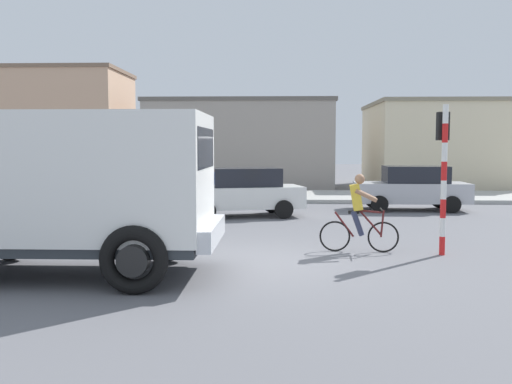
{
  "coord_description": "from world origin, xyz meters",
  "views": [
    {
      "loc": [
        0.3,
        -11.45,
        2.34
      ],
      "look_at": [
        -0.24,
        2.5,
        1.2
      ],
      "focal_mm": 40.09,
      "sensor_mm": 36.0,
      "label": 1
    }
  ],
  "objects": [
    {
      "name": "ground_plane",
      "position": [
        0.0,
        0.0,
        0.0
      ],
      "size": [
        120.0,
        120.0,
        0.0
      ],
      "primitive_type": "plane",
      "color": "slate"
    },
    {
      "name": "building_mid_block",
      "position": [
        -1.75,
        20.09,
        2.4
      ],
      "size": [
        10.08,
        5.4,
        4.8
      ],
      "color": "#9E9389",
      "rests_on": "ground"
    },
    {
      "name": "car_far_side",
      "position": [
        -0.88,
        7.25,
        0.82
      ],
      "size": [
        4.29,
        2.6,
        1.6
      ],
      "color": "white",
      "rests_on": "ground"
    },
    {
      "name": "car_white_mid",
      "position": [
        5.15,
        9.32,
        0.82
      ],
      "size": [
        4.04,
        1.95,
        1.6
      ],
      "color": "#B7B7BC",
      "rests_on": "ground"
    },
    {
      "name": "sidewalk_far",
      "position": [
        0.0,
        13.95,
        0.08
      ],
      "size": [
        80.0,
        5.0,
        0.16
      ],
      "primitive_type": "cube",
      "color": "#ADADA8",
      "rests_on": "ground"
    },
    {
      "name": "cyclist",
      "position": [
        2.07,
        1.05,
        0.86
      ],
      "size": [
        1.73,
        0.5,
        1.72
      ],
      "color": "black",
      "rests_on": "ground"
    },
    {
      "name": "truck_foreground",
      "position": [
        -3.54,
        -1.42,
        1.67
      ],
      "size": [
        5.42,
        2.86,
        2.9
      ],
      "color": "white",
      "rests_on": "ground"
    },
    {
      "name": "car_red_near",
      "position": [
        -5.2,
        8.48,
        0.82
      ],
      "size": [
        4.21,
        2.33,
        1.6
      ],
      "color": "#1E2328",
      "rests_on": "ground"
    },
    {
      "name": "building_corner_left",
      "position": [
        -12.51,
        20.49,
        3.27
      ],
      "size": [
        8.44,
        5.72,
        6.53
      ],
      "color": "tan",
      "rests_on": "ground"
    },
    {
      "name": "traffic_light_pole",
      "position": [
        3.82,
        0.85,
        2.07
      ],
      "size": [
        0.24,
        0.43,
        3.2
      ],
      "color": "red",
      "rests_on": "ground"
    },
    {
      "name": "pedestrian_near_kerb",
      "position": [
        -2.39,
        8.29,
        0.85
      ],
      "size": [
        0.34,
        0.22,
        1.62
      ],
      "color": "#2D334C",
      "rests_on": "ground"
    },
    {
      "name": "building_corner_right",
      "position": [
        9.38,
        20.96,
        2.36
      ],
      "size": [
        7.76,
        7.82,
        4.72
      ],
      "color": "beige",
      "rests_on": "ground"
    }
  ]
}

